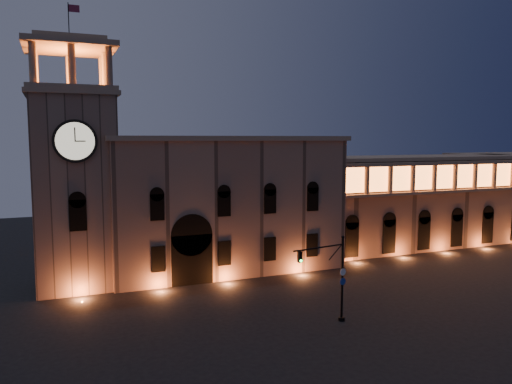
% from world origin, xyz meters
% --- Properties ---
extents(ground, '(160.00, 160.00, 0.00)m').
position_xyz_m(ground, '(0.00, 0.00, 0.00)').
color(ground, black).
rests_on(ground, ground).
extents(government_building, '(30.80, 12.80, 17.60)m').
position_xyz_m(government_building, '(-2.08, 21.93, 8.77)').
color(government_building, '#7E6152').
rests_on(government_building, ground).
extents(clock_tower, '(9.80, 9.80, 32.40)m').
position_xyz_m(clock_tower, '(-20.50, 20.98, 12.50)').
color(clock_tower, '#7E6152').
rests_on(clock_tower, ground).
extents(colonnade_wing, '(40.60, 11.50, 14.50)m').
position_xyz_m(colonnade_wing, '(32.00, 23.92, 7.33)').
color(colonnade_wing, '#795C4D').
rests_on(colonnade_wing, ground).
extents(secondary_building, '(20.00, 12.00, 14.00)m').
position_xyz_m(secondary_building, '(58.00, 30.00, 7.00)').
color(secondary_building, '#795C4D').
rests_on(secondary_building, ground).
extents(traffic_light, '(5.95, 1.41, 8.26)m').
position_xyz_m(traffic_light, '(1.11, -0.95, 4.34)').
color(traffic_light, black).
rests_on(traffic_light, ground).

